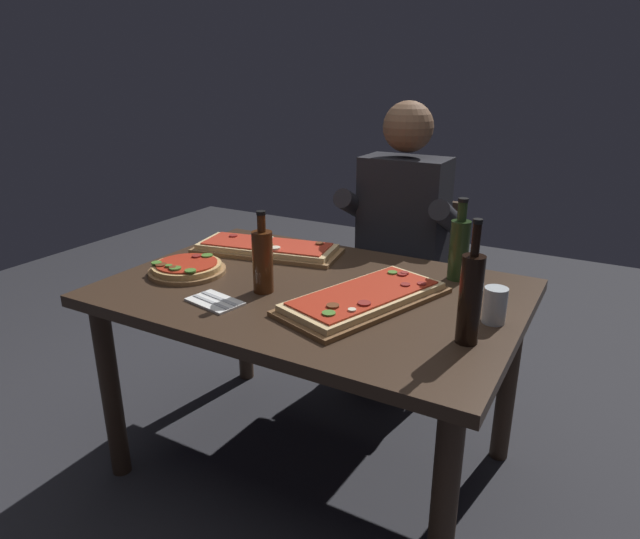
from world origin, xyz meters
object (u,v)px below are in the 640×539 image
at_px(dining_table, 313,312).
at_px(oil_bottle_amber, 470,297).
at_px(diner_chair, 406,280).
at_px(wine_bottle_dark, 459,247).
at_px(pizza_round_far, 187,268).
at_px(vinegar_bottle_green, 263,260).
at_px(pizza_rectangular_front, 267,248).
at_px(seated_diner, 399,236).
at_px(pizza_rectangular_left, 364,298).
at_px(tumbler_near_camera, 495,307).

height_order(dining_table, oil_bottle_amber, oil_bottle_amber).
bearing_deg(diner_chair, wine_bottle_dark, -53.98).
xyz_separation_m(dining_table, diner_chair, (0.03, 0.86, -0.16)).
bearing_deg(oil_bottle_amber, pizza_round_far, 177.78).
bearing_deg(vinegar_bottle_green, pizza_rectangular_front, 123.00).
xyz_separation_m(pizza_round_far, seated_diner, (0.50, 0.84, -0.02)).
xyz_separation_m(pizza_rectangular_front, wine_bottle_dark, (0.77, 0.08, 0.10)).
bearing_deg(pizza_rectangular_left, vinegar_bottle_green, -168.45).
height_order(pizza_round_far, diner_chair, diner_chair).
height_order(pizza_rectangular_left, pizza_round_far, same).
height_order(wine_bottle_dark, vinegar_bottle_green, wine_bottle_dark).
distance_m(pizza_rectangular_front, vinegar_bottle_green, 0.43).
xyz_separation_m(dining_table, wine_bottle_dark, (0.41, 0.33, 0.21)).
relative_size(tumbler_near_camera, seated_diner, 0.08).
relative_size(pizza_rectangular_front, wine_bottle_dark, 2.14).
xyz_separation_m(vinegar_bottle_green, tumbler_near_camera, (0.74, 0.13, -0.06)).
bearing_deg(pizza_rectangular_front, tumbler_near_camera, -12.90).
distance_m(pizza_rectangular_left, seated_diner, 0.80).
bearing_deg(diner_chair, pizza_rectangular_front, -122.03).
xyz_separation_m(pizza_rectangular_left, diner_chair, (-0.19, 0.90, -0.27)).
height_order(pizza_round_far, tumbler_near_camera, tumbler_near_camera).
bearing_deg(tumbler_near_camera, seated_diner, 129.30).
xyz_separation_m(pizza_round_far, diner_chair, (0.50, 0.96, -0.27)).
xyz_separation_m(pizza_rectangular_left, wine_bottle_dark, (0.19, 0.37, 0.10)).
distance_m(pizza_rectangular_front, pizza_rectangular_left, 0.64).
bearing_deg(pizza_round_far, wine_bottle_dark, 25.98).
xyz_separation_m(pizza_rectangular_front, seated_diner, (0.38, 0.49, -0.02)).
distance_m(pizza_rectangular_left, oil_bottle_amber, 0.39).
bearing_deg(tumbler_near_camera, oil_bottle_amber, -101.92).
bearing_deg(vinegar_bottle_green, pizza_round_far, 178.68).
relative_size(pizza_rectangular_front, pizza_round_far, 2.23).
relative_size(pizza_rectangular_left, tumbler_near_camera, 5.79).
bearing_deg(dining_table, pizza_round_far, -167.48).
bearing_deg(pizza_round_far, pizza_rectangular_front, 71.14).
relative_size(pizza_rectangular_left, seated_diner, 0.48).
distance_m(vinegar_bottle_green, diner_chair, 1.05).
distance_m(pizza_rectangular_front, pizza_round_far, 0.37).
bearing_deg(pizza_rectangular_front, dining_table, -34.01).
bearing_deg(diner_chair, dining_table, -91.69).
distance_m(wine_bottle_dark, tumbler_near_camera, 0.37).
xyz_separation_m(pizza_round_far, wine_bottle_dark, (0.89, 0.43, 0.10)).
relative_size(pizza_round_far, wine_bottle_dark, 0.96).
bearing_deg(dining_table, pizza_rectangular_front, 145.99).
height_order(pizza_rectangular_front, diner_chair, diner_chair).
relative_size(tumbler_near_camera, diner_chair, 0.13).
distance_m(pizza_round_far, tumbler_near_camera, 1.10).
distance_m(pizza_round_far, diner_chair, 1.12).
relative_size(pizza_round_far, vinegar_bottle_green, 1.01).
xyz_separation_m(pizza_rectangular_front, tumbler_near_camera, (0.97, -0.22, 0.03)).
relative_size(pizza_rectangular_front, diner_chair, 0.73).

